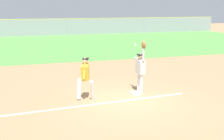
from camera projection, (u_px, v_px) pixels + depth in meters
ground_plane at (129, 100)px, 10.52m from camera, size 78.22×78.22×0.00m
outfield_grass at (76, 44)px, 25.73m from camera, size 41.80×16.81×0.01m
chalk_foul_line at (38, 111)px, 9.40m from camera, size 11.97×1.01×0.01m
first_base at (135, 93)px, 11.25m from camera, size 0.40×0.40×0.08m
fielder at (141, 68)px, 11.14m from camera, size 0.32×0.90×2.28m
runner at (85, 76)px, 10.36m from camera, size 0.76×0.82×1.72m
baseball at (136, 45)px, 10.75m from camera, size 0.07×0.07×0.07m
outfield_fence at (67, 27)px, 33.37m from camera, size 41.88×0.08×2.07m
parked_car_green at (15, 28)px, 36.06m from camera, size 4.44×2.19×1.25m
parked_car_black at (52, 27)px, 37.01m from camera, size 4.42×2.16×1.25m
parked_car_blue at (94, 26)px, 38.82m from camera, size 4.46×2.24×1.25m
parked_car_tan at (126, 26)px, 40.21m from camera, size 4.54×2.39×1.25m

